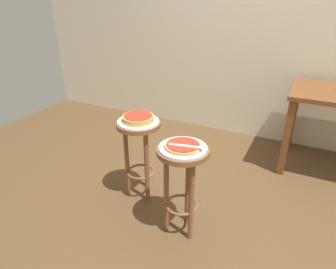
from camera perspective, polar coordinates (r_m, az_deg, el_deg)
The scene contains 9 objects.
ground_plane at distance 2.42m, azimuth 8.47°, elevation -15.40°, with size 6.00×6.00×0.00m, color brown.
back_wall at distance 3.45m, azimuth 19.83°, elevation 23.05°, with size 6.00×0.10×3.00m, color beige.
stool_foreground at distance 2.01m, azimuth 2.75°, elevation -7.38°, with size 0.35×0.35×0.67m.
serving_plate_foreground at distance 1.91m, azimuth 2.87°, elevation -2.56°, with size 0.31×0.31×0.01m, color silver.
pizza_foreground at distance 1.90m, azimuth 2.88°, elevation -2.14°, with size 0.24×0.24×0.02m.
stool_middle at distance 2.38m, azimuth -5.51°, elevation -1.75°, with size 0.35×0.35×0.67m.
serving_plate_middle at distance 2.30m, azimuth -5.71°, elevation 2.49°, with size 0.32×0.32×0.01m, color silver.
pizza_middle at distance 2.29m, azimuth -5.74°, elevation 3.14°, with size 0.24×0.24×0.05m.
pizza_server_knife at distance 1.87m, azimuth 3.48°, elevation -2.20°, with size 0.22×0.02×0.01m, color silver.
Camera 1 is at (0.49, -1.76, 1.58)m, focal length 31.87 mm.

